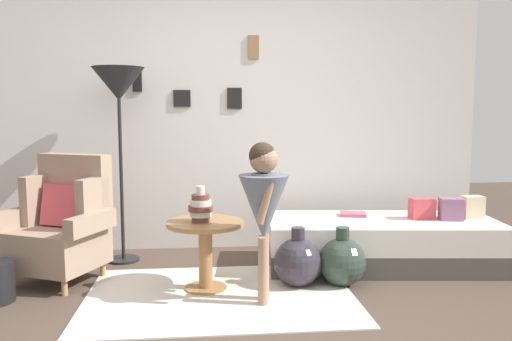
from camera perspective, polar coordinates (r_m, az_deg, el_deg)
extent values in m
plane|color=#4C3D33|center=(3.28, -1.00, -16.89)|extent=(12.00, 12.00, 0.00)
cube|color=silver|center=(4.96, -2.89, 6.47)|extent=(4.80, 0.10, 2.60)
cube|color=black|center=(4.94, -12.94, 9.67)|extent=(0.08, 0.02, 0.21)
cube|color=#A6A69A|center=(4.94, -12.94, 9.68)|extent=(0.06, 0.01, 0.16)
cube|color=black|center=(4.90, -8.14, 7.86)|extent=(0.16, 0.02, 0.15)
cube|color=beige|center=(4.90, -8.14, 7.86)|extent=(0.12, 0.01, 0.12)
cube|color=olive|center=(4.95, -0.27, 13.42)|extent=(0.10, 0.02, 0.22)
cube|color=gray|center=(4.95, -0.27, 13.42)|extent=(0.08, 0.01, 0.17)
cube|color=black|center=(4.91, -2.38, 7.95)|extent=(0.14, 0.02, 0.19)
cube|color=slate|center=(4.90, -2.38, 7.95)|extent=(0.11, 0.01, 0.15)
cube|color=silver|center=(3.79, -3.97, -13.56)|extent=(1.88, 1.34, 0.01)
cylinder|color=tan|center=(4.33, -25.30, -10.82)|extent=(0.04, 0.04, 0.12)
cylinder|color=tan|center=(4.01, -20.32, -11.95)|extent=(0.04, 0.04, 0.12)
cylinder|color=tan|center=(4.64, -21.35, -9.49)|extent=(0.04, 0.04, 0.12)
cylinder|color=tan|center=(4.35, -16.48, -10.37)|extent=(0.04, 0.04, 0.12)
cube|color=gray|center=(4.27, -20.99, -7.93)|extent=(0.78, 0.76, 0.30)
cube|color=gray|center=(4.36, -19.26, -1.87)|extent=(0.60, 0.38, 0.55)
cube|color=gray|center=(4.44, -22.90, -2.95)|extent=(0.20, 0.31, 0.39)
cube|color=gray|center=(4.11, -17.54, -3.46)|extent=(0.20, 0.31, 0.39)
cube|color=gray|center=(4.43, -24.54, -4.67)|extent=(0.30, 0.49, 0.14)
cube|color=gray|center=(4.00, -17.70, -5.52)|extent=(0.30, 0.49, 0.14)
cube|color=#D64C56|center=(4.28, -20.31, -3.63)|extent=(0.40, 0.30, 0.33)
cube|color=#4C4742|center=(4.57, 13.67, -9.06)|extent=(1.97, 0.99, 0.18)
cube|color=silver|center=(4.53, 13.74, -6.62)|extent=(1.97, 0.99, 0.22)
cube|color=beige|center=(4.77, 22.70, -3.74)|extent=(0.18, 0.12, 0.19)
cube|color=gray|center=(4.62, 20.66, -4.01)|extent=(0.20, 0.15, 0.18)
cube|color=#D64C56|center=(4.62, 17.85, -4.02)|extent=(0.20, 0.14, 0.17)
cube|color=#D64C56|center=(4.60, 17.70, -4.00)|extent=(0.19, 0.13, 0.18)
cylinder|color=#9E7042|center=(3.92, -5.54, -12.76)|extent=(0.31, 0.31, 0.02)
cylinder|color=#9E7042|center=(3.85, -5.57, -9.39)|extent=(0.10, 0.10, 0.46)
cylinder|color=#9E7042|center=(3.79, -5.62, -5.82)|extent=(0.56, 0.56, 0.03)
cylinder|color=brown|center=(3.77, -6.09, -5.34)|extent=(0.13, 0.13, 0.04)
cylinder|color=silver|center=(3.76, -6.10, -4.74)|extent=(0.15, 0.15, 0.04)
cylinder|color=brown|center=(3.75, -6.11, -4.14)|extent=(0.18, 0.18, 0.04)
cylinder|color=silver|center=(3.75, -6.12, -3.53)|extent=(0.15, 0.15, 0.04)
cylinder|color=brown|center=(3.74, -6.12, -2.93)|extent=(0.13, 0.13, 0.04)
cylinder|color=silver|center=(3.73, -6.13, -2.17)|extent=(0.06, 0.06, 0.06)
cylinder|color=black|center=(4.76, -14.35, -9.45)|extent=(0.28, 0.28, 0.02)
cylinder|color=black|center=(4.61, -14.63, 0.19)|extent=(0.03, 0.03, 1.59)
cone|color=#232328|center=(4.59, -14.89, 9.20)|extent=(0.44, 0.44, 0.28)
cylinder|color=#A37A60|center=(3.53, 0.79, -11.09)|extent=(0.07, 0.07, 0.47)
cylinder|color=#A37A60|center=(3.63, 0.89, -10.61)|extent=(0.07, 0.07, 0.47)
cone|color=slate|center=(3.48, 0.85, -4.14)|extent=(0.34, 0.34, 0.45)
cylinder|color=slate|center=(3.45, 0.86, -1.72)|extent=(0.17, 0.17, 0.17)
cylinder|color=#A37A60|center=(3.35, 1.07, -3.45)|extent=(0.13, 0.07, 0.30)
cylinder|color=#A37A60|center=(3.59, 1.30, -2.79)|extent=(0.13, 0.07, 0.30)
sphere|color=#A37A60|center=(3.43, 0.86, 1.25)|extent=(0.19, 0.19, 0.19)
sphere|color=#38281E|center=(3.43, 0.70, 1.65)|extent=(0.18, 0.18, 0.18)
cube|color=#B55A79|center=(4.59, 10.63, -4.76)|extent=(0.25, 0.21, 0.03)
sphere|color=#332D38|center=(3.94, 4.62, -10.04)|extent=(0.36, 0.36, 0.36)
cylinder|color=#332D38|center=(3.89, 4.65, -6.91)|extent=(0.10, 0.10, 0.09)
sphere|color=#2D3D33|center=(4.00, 9.45, -9.89)|extent=(0.36, 0.36, 0.36)
cylinder|color=#2D3D33|center=(3.94, 9.51, -6.82)|extent=(0.10, 0.10, 0.09)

